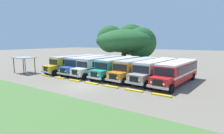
# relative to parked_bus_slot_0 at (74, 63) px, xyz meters

# --- Properties ---
(ground_plane) EXTENTS (220.00, 220.00, 0.00)m
(ground_plane) POSITION_rel_parked_bus_slot_0_xyz_m (8.97, -7.36, -1.58)
(ground_plane) COLOR slate
(parked_bus_slot_0) EXTENTS (3.50, 10.96, 2.82)m
(parked_bus_slot_0) POSITION_rel_parked_bus_slot_0_xyz_m (0.00, 0.00, 0.00)
(parked_bus_slot_0) COLOR yellow
(parked_bus_slot_0) RESTS_ON ground_plane
(parked_bus_slot_1) EXTENTS (2.75, 10.85, 2.82)m
(parked_bus_slot_1) POSITION_rel_parked_bus_slot_0_xyz_m (3.02, 0.42, 0.00)
(parked_bus_slot_1) COLOR #23519E
(parked_bus_slot_1) RESTS_ON ground_plane
(parked_bus_slot_2) EXTENTS (3.25, 10.92, 2.82)m
(parked_bus_slot_2) POSITION_rel_parked_bus_slot_0_xyz_m (5.89, 0.35, 0.00)
(parked_bus_slot_2) COLOR silver
(parked_bus_slot_2) RESTS_ON ground_plane
(parked_bus_slot_3) EXTENTS (3.10, 10.89, 2.82)m
(parked_bus_slot_3) POSITION_rel_parked_bus_slot_0_xyz_m (9.09, 0.60, 0.00)
(parked_bus_slot_3) COLOR teal
(parked_bus_slot_3) RESTS_ON ground_plane
(parked_bus_slot_4) EXTENTS (3.53, 10.97, 2.82)m
(parked_bus_slot_4) POSITION_rel_parked_bus_slot_0_xyz_m (12.23, 0.72, 0.00)
(parked_bus_slot_4) COLOR orange
(parked_bus_slot_4) RESTS_ON ground_plane
(parked_bus_slot_5) EXTENTS (3.55, 10.97, 2.82)m
(parked_bus_slot_5) POSITION_rel_parked_bus_slot_0_xyz_m (15.06, 0.82, 0.00)
(parked_bus_slot_5) COLOR #9E9993
(parked_bus_slot_5) RESTS_ON ground_plane
(parked_bus_slot_6) EXTENTS (3.55, 10.97, 2.82)m
(parked_bus_slot_6) POSITION_rel_parked_bus_slot_0_xyz_m (17.94, 0.52, 0.00)
(parked_bus_slot_6) COLOR red
(parked_bus_slot_6) RESTS_ON ground_plane
(curb_wheelstop_0) EXTENTS (2.00, 0.36, 0.15)m
(curb_wheelstop_0) POSITION_rel_parked_bus_slot_0_xyz_m (-0.13, -5.86, -1.51)
(curb_wheelstop_0) COLOR yellow
(curb_wheelstop_0) RESTS_ON ground_plane
(curb_wheelstop_1) EXTENTS (2.00, 0.36, 0.15)m
(curb_wheelstop_1) POSITION_rel_parked_bus_slot_0_xyz_m (2.90, -5.86, -1.51)
(curb_wheelstop_1) COLOR yellow
(curb_wheelstop_1) RESTS_ON ground_plane
(curb_wheelstop_2) EXTENTS (2.00, 0.36, 0.15)m
(curb_wheelstop_2) POSITION_rel_parked_bus_slot_0_xyz_m (5.94, -5.86, -1.51)
(curb_wheelstop_2) COLOR yellow
(curb_wheelstop_2) RESTS_ON ground_plane
(curb_wheelstop_3) EXTENTS (2.00, 0.36, 0.15)m
(curb_wheelstop_3) POSITION_rel_parked_bus_slot_0_xyz_m (8.97, -5.86, -1.51)
(curb_wheelstop_3) COLOR yellow
(curb_wheelstop_3) RESTS_ON ground_plane
(curb_wheelstop_4) EXTENTS (2.00, 0.36, 0.15)m
(curb_wheelstop_4) POSITION_rel_parked_bus_slot_0_xyz_m (12.01, -5.86, -1.51)
(curb_wheelstop_4) COLOR yellow
(curb_wheelstop_4) RESTS_ON ground_plane
(curb_wheelstop_5) EXTENTS (2.00, 0.36, 0.15)m
(curb_wheelstop_5) POSITION_rel_parked_bus_slot_0_xyz_m (15.04, -5.86, -1.51)
(curb_wheelstop_5) COLOR yellow
(curb_wheelstop_5) RESTS_ON ground_plane
(curb_wheelstop_6) EXTENTS (2.00, 0.36, 0.15)m
(curb_wheelstop_6) POSITION_rel_parked_bus_slot_0_xyz_m (18.07, -5.86, -1.51)
(curb_wheelstop_6) COLOR yellow
(curb_wheelstop_6) RESTS_ON ground_plane
(broad_shade_tree) EXTENTS (13.15, 12.41, 9.44)m
(broad_shade_tree) POSITION_rel_parked_bus_slot_0_xyz_m (4.11, 12.19, 3.98)
(broad_shade_tree) COLOR brown
(broad_shade_tree) RESTS_ON ground_plane
(waiting_shelter) EXTENTS (3.60, 2.60, 2.72)m
(waiting_shelter) POSITION_rel_parked_bus_slot_0_xyz_m (-5.82, -6.10, 0.87)
(waiting_shelter) COLOR brown
(waiting_shelter) RESTS_ON ground_plane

